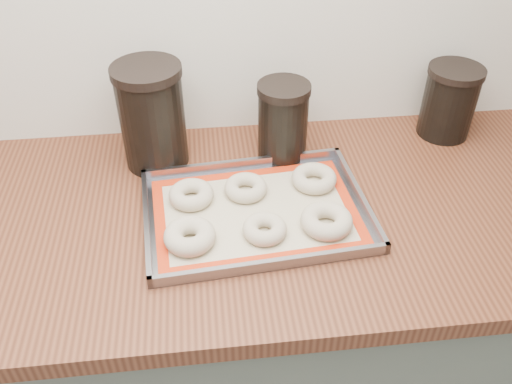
{
  "coord_description": "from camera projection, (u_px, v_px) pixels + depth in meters",
  "views": [
    {
      "loc": [
        -0.34,
        0.81,
        1.66
      ],
      "look_at": [
        -0.24,
        1.65,
        0.96
      ],
      "focal_mm": 38.0,
      "sensor_mm": 36.0,
      "label": 1
    }
  ],
  "objects": [
    {
      "name": "bagel_front_mid",
      "position": [
        265.0,
        229.0,
        1.07
      ],
      "size": [
        0.09,
        0.09,
        0.03
      ],
      "primitive_type": "torus",
      "rotation": [
        0.0,
        0.0,
        -0.02
      ],
      "color": "beige",
      "rests_on": "baking_mat"
    },
    {
      "name": "canister_right",
      "position": [
        449.0,
        101.0,
        1.32
      ],
      "size": [
        0.13,
        0.13,
        0.18
      ],
      "color": "black",
      "rests_on": "countertop"
    },
    {
      "name": "countertop",
      "position": [
        364.0,
        206.0,
        1.18
      ],
      "size": [
        3.06,
        0.68,
        0.04
      ],
      "primitive_type": "cube",
      "color": "brown",
      "rests_on": "cabinet"
    },
    {
      "name": "bagel_back_left",
      "position": [
        191.0,
        195.0,
        1.15
      ],
      "size": [
        0.1,
        0.1,
        0.03
      ],
      "primitive_type": "torus",
      "rotation": [
        0.0,
        0.0,
        -0.05
      ],
      "color": "beige",
      "rests_on": "baking_mat"
    },
    {
      "name": "baking_mat",
      "position": [
        256.0,
        212.0,
        1.13
      ],
      "size": [
        0.44,
        0.32,
        0.0
      ],
      "rotation": [
        0.0,
        0.0,
        0.08
      ],
      "color": "#C6B793",
      "rests_on": "baking_tray"
    },
    {
      "name": "canister_left",
      "position": [
        152.0,
        116.0,
        1.2
      ],
      "size": [
        0.15,
        0.15,
        0.24
      ],
      "color": "black",
      "rests_on": "countertop"
    },
    {
      "name": "cabinet",
      "position": [
        343.0,
        331.0,
        1.47
      ],
      "size": [
        3.0,
        0.65,
        0.86
      ],
      "primitive_type": "cube",
      "color": "#5A6256",
      "rests_on": "floor"
    },
    {
      "name": "canister_mid",
      "position": [
        283.0,
        121.0,
        1.24
      ],
      "size": [
        0.12,
        0.12,
        0.19
      ],
      "color": "black",
      "rests_on": "countertop"
    },
    {
      "name": "bagel_front_right",
      "position": [
        326.0,
        221.0,
        1.09
      ],
      "size": [
        0.13,
        0.13,
        0.04
      ],
      "primitive_type": "torus",
      "rotation": [
        0.0,
        0.0,
        -0.25
      ],
      "color": "beige",
      "rests_on": "baking_mat"
    },
    {
      "name": "baking_tray",
      "position": [
        256.0,
        212.0,
        1.13
      ],
      "size": [
        0.48,
        0.37,
        0.03
      ],
      "rotation": [
        0.0,
        0.0,
        0.08
      ],
      "color": "gray",
      "rests_on": "countertop"
    },
    {
      "name": "bagel_back_mid",
      "position": [
        246.0,
        188.0,
        1.17
      ],
      "size": [
        0.11,
        0.11,
        0.03
      ],
      "primitive_type": "torus",
      "rotation": [
        0.0,
        0.0,
        -0.18
      ],
      "color": "beige",
      "rests_on": "baking_mat"
    },
    {
      "name": "bagel_back_right",
      "position": [
        314.0,
        178.0,
        1.19
      ],
      "size": [
        0.13,
        0.13,
        0.03
      ],
      "primitive_type": "torus",
      "rotation": [
        0.0,
        0.0,
        0.4
      ],
      "color": "beige",
      "rests_on": "baking_mat"
    },
    {
      "name": "bagel_front_left",
      "position": [
        190.0,
        236.0,
        1.05
      ],
      "size": [
        0.12,
        0.12,
        0.04
      ],
      "primitive_type": "torus",
      "rotation": [
        0.0,
        0.0,
        0.22
      ],
      "color": "beige",
      "rests_on": "baking_mat"
    }
  ]
}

